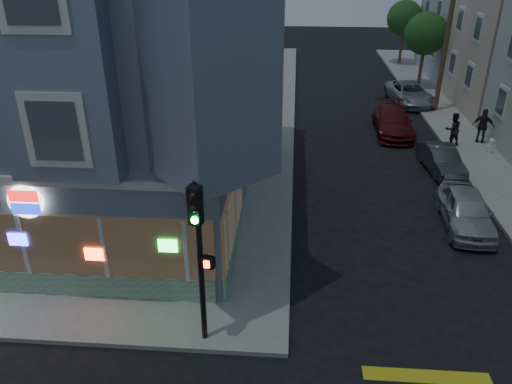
# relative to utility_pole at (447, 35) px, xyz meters

# --- Properties ---
(sidewalk_nw) EXTENTS (33.00, 42.00, 0.15)m
(sidewalk_nw) POSITION_rel_utility_pole_xyz_m (-25.50, -1.00, -4.72)
(sidewalk_nw) COLOR gray
(sidewalk_nw) RESTS_ON ground
(corner_building) EXTENTS (14.60, 14.60, 11.40)m
(corner_building) POSITION_rel_utility_pole_xyz_m (-18.00, -13.02, 1.02)
(corner_building) COLOR slate
(corner_building) RESTS_ON sidewalk_nw
(utility_pole) EXTENTS (2.20, 0.30, 9.00)m
(utility_pole) POSITION_rel_utility_pole_xyz_m (0.00, 0.00, 0.00)
(utility_pole) COLOR #4C3826
(utility_pole) RESTS_ON sidewalk_ne
(street_tree_near) EXTENTS (3.00, 3.00, 5.30)m
(street_tree_near) POSITION_rel_utility_pole_xyz_m (0.20, 6.00, -0.86)
(street_tree_near) COLOR #4C3826
(street_tree_near) RESTS_ON sidewalk_ne
(street_tree_far) EXTENTS (3.00, 3.00, 5.30)m
(street_tree_far) POSITION_rel_utility_pole_xyz_m (0.20, 14.00, -0.86)
(street_tree_far) COLOR #4C3826
(street_tree_far) RESTS_ON sidewalk_ne
(pedestrian_a) EXTENTS (1.02, 0.89, 1.76)m
(pedestrian_a) POSITION_rel_utility_pole_xyz_m (-0.70, -6.24, -3.77)
(pedestrian_a) COLOR black
(pedestrian_a) RESTS_ON sidewalk_ne
(pedestrian_b) EXTENTS (1.18, 0.81, 1.85)m
(pedestrian_b) POSITION_rel_utility_pole_xyz_m (1.00, -5.73, -3.72)
(pedestrian_b) COLOR #25232B
(pedestrian_b) RESTS_ON sidewalk_ne
(parked_car_a) EXTENTS (1.95, 4.22, 1.40)m
(parked_car_a) POSITION_rel_utility_pole_xyz_m (-2.40, -14.63, -4.10)
(parked_car_a) COLOR #B9BAC2
(parked_car_a) RESTS_ON ground
(parked_car_b) EXTENTS (1.66, 3.77, 1.20)m
(parked_car_b) POSITION_rel_utility_pole_xyz_m (-2.02, -9.43, -4.19)
(parked_car_b) COLOR #3A3D40
(parked_car_b) RESTS_ON ground
(parked_car_c) EXTENTS (2.15, 4.96, 1.42)m
(parked_car_c) POSITION_rel_utility_pole_xyz_m (-3.40, -4.23, -4.09)
(parked_car_c) COLOR maroon
(parked_car_c) RESTS_ON ground
(parked_car_d) EXTENTS (2.93, 5.24, 1.38)m
(parked_car_d) POSITION_rel_utility_pole_xyz_m (-1.30, 1.88, -4.10)
(parked_car_d) COLOR #A3A8AD
(parked_car_d) RESTS_ON ground
(traffic_signal) EXTENTS (0.59, 0.53, 4.72)m
(traffic_signal) POSITION_rel_utility_pole_xyz_m (-11.27, -21.65, -1.46)
(traffic_signal) COLOR black
(traffic_signal) RESTS_ON sidewalk_nw
(fire_hydrant) EXTENTS (0.46, 0.27, 0.80)m
(fire_hydrant) POSITION_rel_utility_pole_xyz_m (1.00, -7.25, -4.23)
(fire_hydrant) COLOR white
(fire_hydrant) RESTS_ON sidewalk_ne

